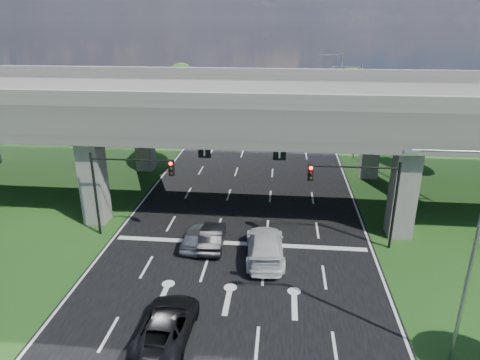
% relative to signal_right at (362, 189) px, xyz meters
% --- Properties ---
extents(ground, '(160.00, 160.00, 0.00)m').
position_rel_signal_right_xyz_m(ground, '(-7.82, -3.94, -4.19)').
color(ground, '#1E4215').
rests_on(ground, ground).
extents(road, '(18.00, 120.00, 0.03)m').
position_rel_signal_right_xyz_m(road, '(-7.82, 6.06, -4.17)').
color(road, black).
rests_on(road, ground).
extents(overpass, '(80.00, 15.00, 10.00)m').
position_rel_signal_right_xyz_m(overpass, '(-7.82, 8.06, 3.73)').
color(overpass, '#373532').
rests_on(overpass, ground).
extents(warehouse, '(20.00, 10.00, 4.00)m').
position_rel_signal_right_xyz_m(warehouse, '(-33.82, 31.06, -2.19)').
color(warehouse, '#9E9E99').
rests_on(warehouse, ground).
extents(signal_right, '(5.76, 0.54, 6.00)m').
position_rel_signal_right_xyz_m(signal_right, '(0.00, 0.00, 0.00)').
color(signal_right, black).
rests_on(signal_right, ground).
extents(signal_left, '(5.76, 0.54, 6.00)m').
position_rel_signal_right_xyz_m(signal_left, '(-15.65, 0.00, 0.00)').
color(signal_left, black).
rests_on(signal_left, ground).
extents(streetlight_near, '(3.38, 0.25, 10.00)m').
position_rel_signal_right_xyz_m(streetlight_near, '(2.27, -9.94, 1.66)').
color(streetlight_near, gray).
rests_on(streetlight_near, ground).
extents(streetlight_far, '(3.38, 0.25, 10.00)m').
position_rel_signal_right_xyz_m(streetlight_far, '(2.27, 20.06, 1.66)').
color(streetlight_far, gray).
rests_on(streetlight_far, ground).
extents(streetlight_beyond, '(3.38, 0.25, 10.00)m').
position_rel_signal_right_xyz_m(streetlight_beyond, '(2.27, 36.06, 1.66)').
color(streetlight_beyond, gray).
rests_on(streetlight_beyond, ground).
extents(tree_left_near, '(4.50, 4.50, 7.80)m').
position_rel_signal_right_xyz_m(tree_left_near, '(-21.78, 22.06, 0.63)').
color(tree_left_near, black).
rests_on(tree_left_near, ground).
extents(tree_left_mid, '(3.91, 3.90, 6.76)m').
position_rel_signal_right_xyz_m(tree_left_mid, '(-24.78, 30.06, -0.01)').
color(tree_left_mid, black).
rests_on(tree_left_mid, ground).
extents(tree_left_far, '(4.80, 4.80, 8.32)m').
position_rel_signal_right_xyz_m(tree_left_far, '(-20.78, 38.06, 0.95)').
color(tree_left_far, black).
rests_on(tree_left_far, ground).
extents(tree_right_near, '(4.20, 4.20, 7.28)m').
position_rel_signal_right_xyz_m(tree_right_near, '(5.22, 24.06, 0.31)').
color(tree_right_near, black).
rests_on(tree_right_near, ground).
extents(tree_right_mid, '(3.91, 3.90, 6.76)m').
position_rel_signal_right_xyz_m(tree_right_mid, '(8.22, 32.06, -0.01)').
color(tree_right_mid, black).
rests_on(tree_right_mid, ground).
extents(tree_right_far, '(4.50, 4.50, 7.80)m').
position_rel_signal_right_xyz_m(tree_right_far, '(4.22, 40.06, 0.63)').
color(tree_right_far, black).
rests_on(tree_right_far, ground).
extents(car_silver, '(1.79, 3.98, 1.33)m').
position_rel_signal_right_xyz_m(car_silver, '(-10.67, -0.94, -3.49)').
color(car_silver, '#B1B3B9').
rests_on(car_silver, road).
extents(car_dark, '(1.65, 4.28, 1.39)m').
position_rel_signal_right_xyz_m(car_dark, '(-9.59, -0.94, -3.46)').
color(car_dark, black).
rests_on(car_dark, road).
extents(car_white, '(2.74, 5.93, 1.68)m').
position_rel_signal_right_xyz_m(car_white, '(-6.02, -2.12, -3.32)').
color(car_white, silver).
rests_on(car_white, road).
extents(car_trailing, '(2.47, 5.18, 1.42)m').
position_rel_signal_right_xyz_m(car_trailing, '(-10.32, -9.87, -3.44)').
color(car_trailing, black).
rests_on(car_trailing, road).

